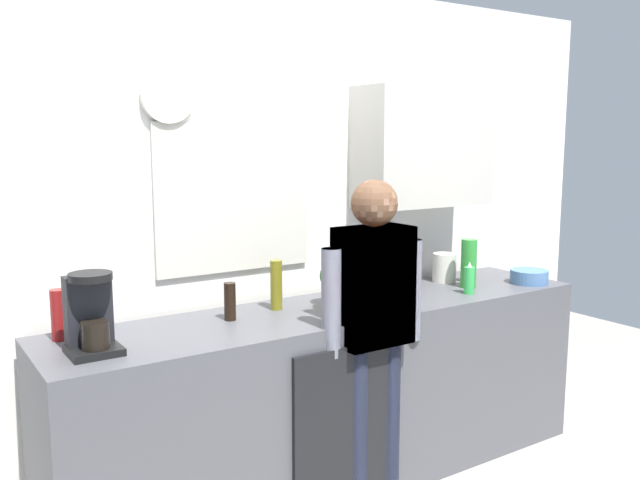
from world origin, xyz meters
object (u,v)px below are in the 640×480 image
object	(u,v)px
storage_canister	(444,268)
person_at_sink	(373,317)
cup_white_mug	(397,291)
potted_plant	(334,280)
bottle_amber_beer	(468,263)
person_guest	(373,317)
bottle_olive_oil	(276,285)
coffee_maker	(91,317)
bottle_dark_sauce	(230,301)
dish_soap	(469,280)
mixing_bowl	(529,277)
bottle_green_wine	(340,290)
bottle_red_vinegar	(59,315)
bottle_clear_soda	(469,263)

from	to	relation	value
storage_canister	person_at_sink	world-z (taller)	person_at_sink
cup_white_mug	potted_plant	world-z (taller)	potted_plant
bottle_amber_beer	person_guest	size ratio (longest dim) A/B	0.14
bottle_olive_oil	storage_canister	distance (m)	1.17
coffee_maker	storage_canister	xyz separation A→B (m)	(2.13, 0.20, -0.06)
coffee_maker	bottle_dark_sauce	bearing A→B (deg)	10.87
bottle_amber_beer	dish_soap	distance (m)	0.32
mixing_bowl	bottle_amber_beer	bearing A→B (deg)	140.74
potted_plant	person_at_sink	world-z (taller)	person_at_sink
bottle_olive_oil	mixing_bowl	world-z (taller)	bottle_olive_oil
dish_soap	person_at_sink	world-z (taller)	person_at_sink
mixing_bowl	person_at_sink	bearing A→B (deg)	-173.99
coffee_maker	storage_canister	world-z (taller)	coffee_maker
potted_plant	person_guest	size ratio (longest dim) A/B	0.14
bottle_dark_sauce	dish_soap	bearing A→B (deg)	-10.01
bottle_amber_beer	mixing_bowl	bearing A→B (deg)	-39.26
bottle_amber_beer	storage_canister	size ratio (longest dim) A/B	1.35
coffee_maker	bottle_green_wine	size ratio (longest dim) A/B	1.10
bottle_red_vinegar	person_at_sink	distance (m)	1.40
coffee_maker	bottle_amber_beer	distance (m)	2.24
mixing_bowl	dish_soap	world-z (taller)	dish_soap
mixing_bowl	person_at_sink	distance (m)	1.28
bottle_amber_beer	potted_plant	size ratio (longest dim) A/B	1.00
cup_white_mug	person_at_sink	world-z (taller)	person_at_sink
bottle_clear_soda	person_guest	bearing A→B (deg)	-163.94
dish_soap	person_guest	size ratio (longest dim) A/B	0.11
coffee_maker	potted_plant	size ratio (longest dim) A/B	1.43
person_guest	bottle_olive_oil	bearing A→B (deg)	-63.12
storage_canister	person_guest	size ratio (longest dim) A/B	0.11
mixing_bowl	storage_canister	xyz separation A→B (m)	(-0.38, 0.31, 0.04)
bottle_dark_sauce	dish_soap	world-z (taller)	same
storage_canister	person_guest	xyz separation A→B (m)	(-0.89, -0.45, -0.07)
bottle_dark_sauce	person_guest	xyz separation A→B (m)	(0.56, -0.37, -0.08)
bottle_amber_beer	cup_white_mug	distance (m)	0.66
bottle_green_wine	bottle_olive_oil	bearing A→B (deg)	110.83
cup_white_mug	bottle_dark_sauce	bearing A→B (deg)	171.99
bottle_clear_soda	person_guest	xyz separation A→B (m)	(-0.89, -0.26, -0.13)
storage_canister	person_at_sink	size ratio (longest dim) A/B	0.11
bottle_green_wine	person_guest	bearing A→B (deg)	-25.95
bottle_clear_soda	cup_white_mug	size ratio (longest dim) A/B	2.95
coffee_maker	mixing_bowl	xyz separation A→B (m)	(2.51, -0.11, -0.11)
person_guest	person_at_sink	bearing A→B (deg)	180.00
mixing_bowl	person_guest	distance (m)	1.28
bottle_olive_oil	potted_plant	size ratio (longest dim) A/B	1.09
bottle_amber_beer	person_guest	distance (m)	1.06
mixing_bowl	bottle_red_vinegar	bearing A→B (deg)	172.23
coffee_maker	bottle_red_vinegar	distance (m)	0.26
bottle_clear_soda	bottle_olive_oil	xyz separation A→B (m)	(-1.17, 0.17, -0.01)
bottle_red_vinegar	bottle_olive_oil	bearing A→B (deg)	-3.25
potted_plant	bottle_dark_sauce	bearing A→B (deg)	176.44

